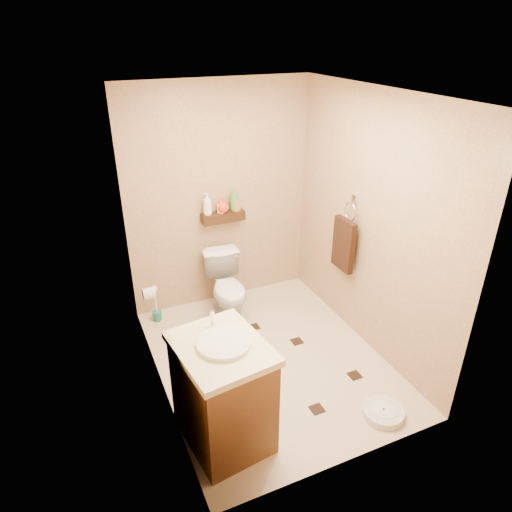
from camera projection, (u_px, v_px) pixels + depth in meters
name	position (u px, v px, depth m)	size (l,w,h in m)	color
ground	(269.00, 359.00, 4.33)	(2.50, 2.50, 0.00)	beige
wall_back	(220.00, 198.00, 4.80)	(2.00, 0.04, 2.40)	tan
wall_front	(360.00, 327.00, 2.76)	(2.00, 0.04, 2.40)	tan
wall_left	(151.00, 269.00, 3.42)	(0.04, 2.50, 2.40)	tan
wall_right	(370.00, 226.00, 4.14)	(0.04, 2.50, 2.40)	tan
ceiling	(273.00, 93.00, 3.24)	(2.00, 2.50, 0.02)	white
wall_shelf	(223.00, 217.00, 4.82)	(0.46, 0.14, 0.10)	#341C0E
floor_accents	(276.00, 361.00, 4.30)	(1.22, 1.37, 0.01)	black
toilet	(228.00, 288.00, 4.81)	(0.39, 0.68, 0.69)	white
vanity	(223.00, 392.00, 3.31)	(0.68, 0.79, 1.01)	brown
bathroom_scale	(383.00, 412.00, 3.69)	(0.39, 0.39, 0.07)	silver
toilet_brush	(156.00, 308.00, 4.83)	(0.10, 0.10, 0.42)	#1B6C60
towel_ring	(344.00, 242.00, 4.43)	(0.12, 0.30, 0.76)	silver
toilet_paper	(149.00, 293.00, 4.24)	(0.12, 0.11, 0.12)	silver
bottle_a	(207.00, 204.00, 4.68)	(0.09, 0.09, 0.24)	white
bottle_b	(221.00, 206.00, 4.76)	(0.06, 0.07, 0.14)	yellow
bottle_c	(223.00, 205.00, 4.76)	(0.13, 0.13, 0.16)	red
bottle_d	(234.00, 200.00, 4.79)	(0.09, 0.09, 0.24)	green
bottle_e	(235.00, 203.00, 4.80)	(0.08, 0.08, 0.18)	#CC8044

